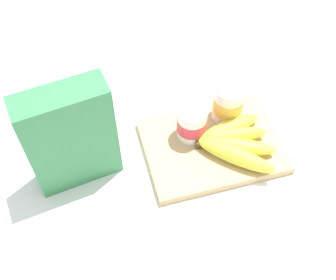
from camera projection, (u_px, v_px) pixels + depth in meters
ground_plane at (212, 149)px, 0.98m from camera, size 2.40×2.40×0.00m
cutting_board at (212, 146)px, 0.97m from camera, size 0.30×0.22×0.02m
cereal_box at (71, 138)px, 0.84m from camera, size 0.18×0.09×0.25m
yogurt_cup_front at (192, 123)px, 0.95m from camera, size 0.07×0.07×0.08m
yogurt_cup_back at (228, 103)px, 0.97m from camera, size 0.07×0.07×0.10m
banana_bunch at (233, 142)px, 0.94m from camera, size 0.17×0.18×0.04m
spoon at (335, 153)px, 0.97m from camera, size 0.13×0.06×0.01m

